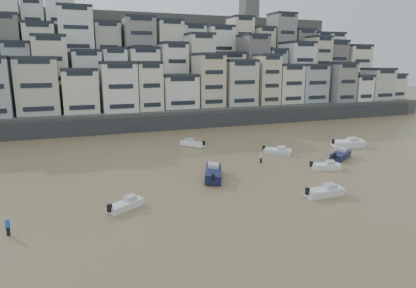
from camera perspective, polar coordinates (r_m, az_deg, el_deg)
name	(u,v)px	position (r m, az deg, el deg)	size (l,w,h in m)	color
harbor_wall	(183,121)	(87.67, -3.89, 3.53)	(140.00, 3.00, 3.50)	#38383A
hillside	(160,69)	(126.30, -7.38, 11.31)	(141.04, 66.00, 50.00)	#4C4C47
boat_a	(325,190)	(45.59, 17.53, -6.82)	(5.19, 1.70, 1.41)	silver
boat_e	(278,151)	(63.86, 10.66, -1.00)	(5.04, 1.65, 1.37)	silver
boat_c	(213,171)	(49.91, 0.80, -4.23)	(7.19, 2.35, 1.96)	#14173F
boat_h	(193,143)	(68.95, -2.36, 0.22)	(5.19, 1.70, 1.42)	white
boat_j	(126,203)	(40.89, -12.54, -8.90)	(4.56, 1.49, 1.24)	silver
boat_d	(341,154)	(63.79, 19.74, -1.41)	(6.04, 1.98, 1.65)	#121A39
boat_g	(348,142)	(72.89, 20.78, 0.24)	(6.64, 2.17, 1.81)	white
boat_b	(326,165)	(56.74, 17.68, -3.15)	(4.54, 1.49, 1.24)	white
person_blue	(8,226)	(38.63, -28.45, -11.07)	(0.44, 0.44, 1.74)	blue
person_pink	(261,157)	(58.07, 8.16, -2.07)	(0.44, 0.44, 1.74)	#EBA6BB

